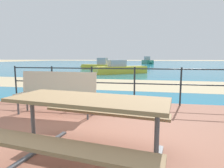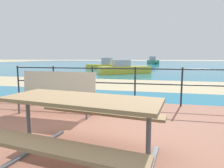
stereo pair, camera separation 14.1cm
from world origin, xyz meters
name	(u,v)px [view 1 (the left image)]	position (x,y,z in m)	size (l,w,h in m)	color
ground_plane	(85,142)	(0.00, 0.00, 0.00)	(240.00, 240.00, 0.00)	tan
patio_paving	(85,141)	(0.00, 0.00, 0.03)	(6.40, 5.20, 0.06)	#935B47
sea_water	(142,64)	(0.00, 40.00, 0.01)	(90.00, 90.00, 0.01)	teal
beach_strip	(127,84)	(0.00, 6.57, 0.01)	(54.00, 3.89, 0.01)	tan
picnic_table	(88,114)	(0.26, -0.66, 0.65)	(1.96, 1.64, 0.78)	#8C704C
park_bench	(56,89)	(-1.02, 1.17, 0.60)	(1.77, 0.49, 0.92)	#BCAD93
railing_fence	(113,80)	(0.00, 2.42, 0.68)	(5.94, 0.04, 0.99)	#1E2328
boat_near	(148,61)	(1.08, 38.81, 0.54)	(2.54, 4.08, 1.59)	#338466
boat_mid	(121,69)	(-1.16, 13.01, 0.38)	(4.54, 3.39, 1.10)	yellow
boat_far	(99,66)	(-4.35, 18.42, 0.39)	(4.85, 1.89, 1.28)	yellow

